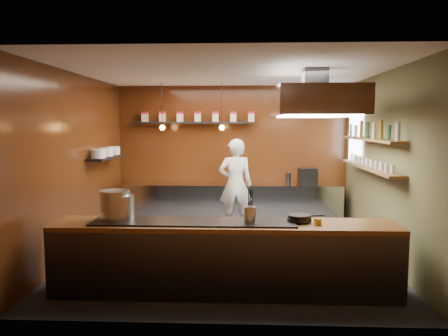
# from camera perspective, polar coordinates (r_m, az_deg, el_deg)

# --- Properties ---
(floor) EXTENTS (5.00, 5.00, 0.00)m
(floor) POSITION_cam_1_polar(r_m,az_deg,el_deg) (7.39, 0.62, -11.33)
(floor) COLOR black
(floor) RESTS_ON ground
(back_wall) EXTENTS (5.00, 0.00, 5.00)m
(back_wall) POSITION_cam_1_polar(r_m,az_deg,el_deg) (9.59, 1.14, 1.74)
(back_wall) COLOR black
(back_wall) RESTS_ON ground
(left_wall) EXTENTS (0.00, 5.00, 5.00)m
(left_wall) POSITION_cam_1_polar(r_m,az_deg,el_deg) (7.60, -18.55, 0.38)
(left_wall) COLOR black
(left_wall) RESTS_ON ground
(right_wall) EXTENTS (0.00, 5.00, 5.00)m
(right_wall) POSITION_cam_1_polar(r_m,az_deg,el_deg) (7.45, 20.24, 0.22)
(right_wall) COLOR brown
(right_wall) RESTS_ON ground
(ceiling) EXTENTS (5.00, 5.00, 0.00)m
(ceiling) POSITION_cam_1_polar(r_m,az_deg,el_deg) (7.11, 0.65, 12.44)
(ceiling) COLOR silver
(ceiling) RESTS_ON back_wall
(window_pane) EXTENTS (0.00, 1.00, 1.00)m
(window_pane) POSITION_cam_1_polar(r_m,az_deg,el_deg) (9.04, 16.77, 3.79)
(window_pane) COLOR white
(window_pane) RESTS_ON right_wall
(prep_counter) EXTENTS (4.60, 0.65, 0.90)m
(prep_counter) POSITION_cam_1_polar(r_m,az_deg,el_deg) (9.39, 1.08, -4.80)
(prep_counter) COLOR silver
(prep_counter) RESTS_ON floor
(pass_counter) EXTENTS (4.40, 0.72, 0.94)m
(pass_counter) POSITION_cam_1_polar(r_m,az_deg,el_deg) (5.73, 0.04, -11.60)
(pass_counter) COLOR #38383D
(pass_counter) RESTS_ON floor
(tin_shelf) EXTENTS (2.60, 0.26, 0.04)m
(tin_shelf) POSITION_cam_1_polar(r_m,az_deg,el_deg) (9.49, -4.34, 5.92)
(tin_shelf) COLOR black
(tin_shelf) RESTS_ON back_wall
(plate_shelf) EXTENTS (0.30, 1.40, 0.04)m
(plate_shelf) POSITION_cam_1_polar(r_m,az_deg,el_deg) (8.49, -15.13, 1.35)
(plate_shelf) COLOR black
(plate_shelf) RESTS_ON left_wall
(bottle_shelf_upper) EXTENTS (0.26, 2.80, 0.04)m
(bottle_shelf_upper) POSITION_cam_1_polar(r_m,az_deg,el_deg) (7.66, 18.53, 3.57)
(bottle_shelf_upper) COLOR brown
(bottle_shelf_upper) RESTS_ON right_wall
(bottle_shelf_lower) EXTENTS (0.26, 2.80, 0.04)m
(bottle_shelf_lower) POSITION_cam_1_polar(r_m,az_deg,el_deg) (7.69, 18.42, 0.07)
(bottle_shelf_lower) COLOR brown
(bottle_shelf_lower) RESTS_ON right_wall
(extractor_hood) EXTENTS (1.20, 2.00, 0.72)m
(extractor_hood) POSITION_cam_1_polar(r_m,az_deg,el_deg) (6.75, 11.75, 8.46)
(extractor_hood) COLOR #38383D
(extractor_hood) RESTS_ON ceiling
(pendant_left) EXTENTS (0.10, 0.10, 0.95)m
(pendant_left) POSITION_cam_1_polar(r_m,az_deg,el_deg) (8.91, -8.06, 5.57)
(pendant_left) COLOR black
(pendant_left) RESTS_ON ceiling
(pendant_right) EXTENTS (0.10, 0.10, 0.95)m
(pendant_right) POSITION_cam_1_polar(r_m,az_deg,el_deg) (8.77, -0.30, 5.63)
(pendant_right) COLOR black
(pendant_right) RESTS_ON ceiling
(storage_tins) EXTENTS (2.43, 0.13, 0.22)m
(storage_tins) POSITION_cam_1_polar(r_m,az_deg,el_deg) (9.47, -3.44, 6.72)
(storage_tins) COLOR beige
(storage_tins) RESTS_ON tin_shelf
(plate_stacks) EXTENTS (0.26, 1.16, 0.16)m
(plate_stacks) POSITION_cam_1_polar(r_m,az_deg,el_deg) (8.48, -15.15, 2.03)
(plate_stacks) COLOR white
(plate_stacks) RESTS_ON plate_shelf
(bottles) EXTENTS (0.06, 2.66, 0.24)m
(bottles) POSITION_cam_1_polar(r_m,az_deg,el_deg) (7.66, 18.57, 4.62)
(bottles) COLOR silver
(bottles) RESTS_ON bottle_shelf_upper
(wine_glasses) EXTENTS (0.07, 2.37, 0.13)m
(wine_glasses) POSITION_cam_1_polar(r_m,az_deg,el_deg) (7.68, 18.44, 0.70)
(wine_glasses) COLOR silver
(wine_glasses) RESTS_ON bottle_shelf_lower
(stockpot_large) EXTENTS (0.50, 0.50, 0.38)m
(stockpot_large) POSITION_cam_1_polar(r_m,az_deg,el_deg) (5.87, -14.02, -4.67)
(stockpot_large) COLOR #B7BABE
(stockpot_large) RESTS_ON pass_counter
(stockpot_small) EXTENTS (0.43, 0.43, 0.31)m
(stockpot_small) POSITION_cam_1_polar(r_m,az_deg,el_deg) (5.85, -13.26, -5.00)
(stockpot_small) COLOR silver
(stockpot_small) RESTS_ON pass_counter
(utensil_crock) EXTENTS (0.20, 0.20, 0.20)m
(utensil_crock) POSITION_cam_1_polar(r_m,az_deg,el_deg) (5.55, 3.44, -6.06)
(utensil_crock) COLOR silver
(utensil_crock) RESTS_ON pass_counter
(frying_pan) EXTENTS (0.48, 0.31, 0.08)m
(frying_pan) POSITION_cam_1_polar(r_m,az_deg,el_deg) (5.71, 9.87, -6.42)
(frying_pan) COLOR black
(frying_pan) RESTS_ON pass_counter
(butter_jar) EXTENTS (0.10, 0.10, 0.09)m
(butter_jar) POSITION_cam_1_polar(r_m,az_deg,el_deg) (5.60, 12.18, -6.87)
(butter_jar) COLOR gold
(butter_jar) RESTS_ON pass_counter
(espresso_machine) EXTENTS (0.39, 0.37, 0.35)m
(espresso_machine) POSITION_cam_1_polar(r_m,az_deg,el_deg) (9.32, 10.86, -1.09)
(espresso_machine) COLOR black
(espresso_machine) RESTS_ON prep_counter
(chef) EXTENTS (0.71, 0.49, 1.88)m
(chef) POSITION_cam_1_polar(r_m,az_deg,el_deg) (8.97, 1.51, -2.15)
(chef) COLOR white
(chef) RESTS_ON floor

